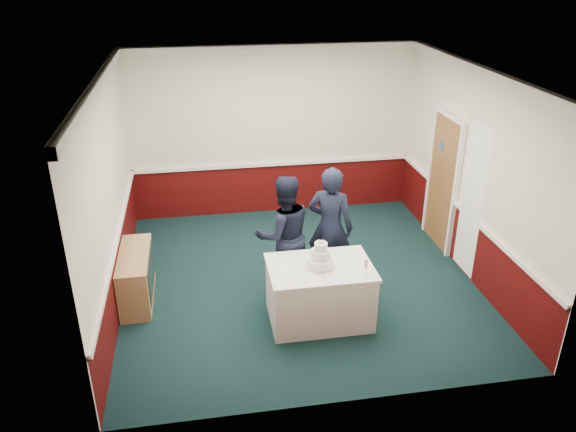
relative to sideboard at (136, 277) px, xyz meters
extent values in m
plane|color=black|center=(2.28, 0.10, -0.35)|extent=(5.00, 5.00, 0.00)
cube|color=silver|center=(2.28, 2.58, 1.15)|extent=(5.00, 0.05, 3.00)
cube|color=silver|center=(-0.20, 0.10, 1.15)|extent=(0.05, 5.00, 3.00)
cube|color=silver|center=(4.75, 0.10, 1.15)|extent=(0.05, 5.00, 3.00)
cube|color=white|center=(2.28, 0.10, 2.62)|extent=(5.00, 5.00, 0.05)
cube|color=#430808|center=(2.28, 2.58, 0.10)|extent=(5.00, 0.02, 0.90)
cube|color=white|center=(2.28, 2.57, 0.57)|extent=(4.98, 0.05, 0.06)
cube|color=white|center=(2.28, 2.56, 2.58)|extent=(5.00, 0.08, 0.12)
cube|color=brown|center=(4.74, 0.90, 0.70)|extent=(0.05, 0.90, 2.10)
cube|color=#234799|center=(4.71, 1.05, 1.27)|extent=(0.01, 0.12, 0.12)
cube|color=white|center=(4.70, -0.15, 0.85)|extent=(0.02, 0.60, 2.20)
cube|color=tan|center=(0.00, 0.00, 0.00)|extent=(0.40, 1.20, 0.70)
cube|color=black|center=(0.20, 0.00, 0.05)|extent=(0.01, 1.00, 0.50)
cube|color=white|center=(2.36, -0.88, 0.03)|extent=(1.28, 0.88, 0.76)
cube|color=white|center=(2.36, -0.88, 0.42)|extent=(1.32, 0.92, 0.04)
cylinder|color=white|center=(2.36, -0.88, 0.50)|extent=(0.34, 0.34, 0.12)
cylinder|color=silver|center=(2.36, -0.88, 0.45)|extent=(0.35, 0.35, 0.03)
cylinder|color=white|center=(2.36, -0.88, 0.61)|extent=(0.24, 0.24, 0.11)
cylinder|color=silver|center=(2.36, -0.88, 0.57)|extent=(0.25, 0.25, 0.02)
cylinder|color=white|center=(2.36, -0.88, 0.72)|extent=(0.16, 0.16, 0.10)
cylinder|color=silver|center=(2.36, -0.88, 0.68)|extent=(0.17, 0.17, 0.02)
sphere|color=#EDE5C9|center=(2.36, -0.88, 0.79)|extent=(0.03, 0.03, 0.03)
sphere|color=#EDE5C9|center=(2.39, -0.86, 0.79)|extent=(0.03, 0.03, 0.03)
sphere|color=#EDE5C9|center=(2.34, -0.85, 0.79)|extent=(0.03, 0.03, 0.03)
sphere|color=#EDE5C9|center=(2.38, -0.90, 0.79)|extent=(0.03, 0.03, 0.03)
sphere|color=#EDE5C9|center=(2.34, -0.89, 0.79)|extent=(0.03, 0.03, 0.03)
cube|color=silver|center=(2.33, -1.08, 0.44)|extent=(0.06, 0.22, 0.00)
cylinder|color=silver|center=(2.86, -1.16, 0.44)|extent=(0.05, 0.05, 0.01)
cylinder|color=silver|center=(2.86, -1.16, 0.49)|extent=(0.01, 0.01, 0.09)
cylinder|color=silver|center=(2.86, -1.16, 0.59)|extent=(0.04, 0.04, 0.11)
imported|color=black|center=(2.03, -0.07, 0.51)|extent=(0.92, 0.77, 1.72)
imported|color=black|center=(2.70, -0.01, 0.54)|extent=(0.77, 0.68, 1.77)
camera|label=1|loc=(0.95, -6.82, 4.02)|focal=35.00mm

